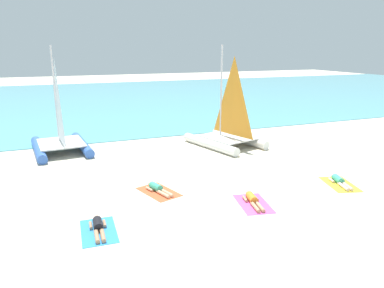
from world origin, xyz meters
name	(u,v)px	position (x,y,z in m)	size (l,w,h in m)	color
ground_plane	(164,145)	(0.00, 10.00, 0.00)	(120.00, 120.00, 0.00)	beige
ocean_water	(107,99)	(0.00, 31.87, 0.03)	(120.00, 40.00, 0.05)	#5BB2C1
sailboat_white	(227,131)	(3.44, 8.45, 0.87)	(3.98, 5.11, 5.87)	white
sailboat_blue	(60,137)	(-5.84, 10.66, 0.87)	(3.25, 4.72, 5.85)	blue
towel_leftmost	(99,231)	(-5.15, 0.42, 0.01)	(1.10, 1.90, 0.01)	#338CD8
sunbather_leftmost	(98,227)	(-5.14, 0.49, 0.13)	(0.56, 1.57, 0.30)	black
towel_center_left	(159,192)	(-2.41, 2.91, 0.01)	(1.10, 1.90, 0.01)	#EA5933
sunbather_center_left	(158,188)	(-2.43, 2.97, 0.13)	(0.83, 1.54, 0.30)	#3FB28C
towel_center_right	(253,204)	(0.58, 0.47, 0.01)	(1.10, 1.90, 0.01)	#D84C99
sunbather_center_right	(253,200)	(0.60, 0.54, 0.13)	(0.70, 1.56, 0.30)	orange
towel_rightmost	(340,184)	(5.11, 0.89, 0.01)	(1.10, 1.90, 0.01)	yellow
sunbather_rightmost	(339,181)	(5.13, 0.95, 0.13)	(0.80, 1.55, 0.30)	#3FB28C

